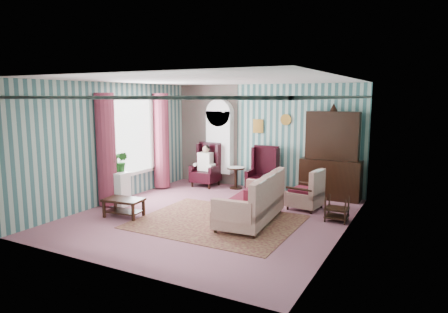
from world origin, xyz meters
The scene contains 17 objects.
floor centered at (0.00, 0.00, 0.00)m, with size 6.00×6.00×0.00m, color #935567.
room_shell centered at (-0.62, 0.18, 2.01)m, with size 5.53×6.02×2.91m.
bookcase centered at (-1.35, 2.84, 1.12)m, with size 0.80×0.28×2.24m, color silver.
dresser_hutch centered at (1.90, 2.72, 1.18)m, with size 1.50×0.56×2.36m, color black.
wingback_left centered at (-1.60, 2.45, 0.62)m, with size 0.76×0.80×1.25m, color black.
wingback_right centered at (0.15, 2.45, 0.62)m, with size 0.76×0.80×1.25m, color black.
seated_woman centered at (-1.60, 2.45, 0.59)m, with size 0.44×0.40×1.18m, color white, non-canonical shape.
round_side_table centered at (-0.70, 2.60, 0.30)m, with size 0.50×0.50×0.60m, color black.
nest_table centered at (2.47, 0.90, 0.27)m, with size 0.45×0.38×0.54m, color black.
plant_stand centered at (-2.40, -0.30, 0.40)m, with size 0.55×0.35×0.80m, color white.
rug centered at (0.30, -0.30, 0.01)m, with size 3.20×2.60×0.01m, color #4B191B.
sofa centered at (0.90, 0.02, 0.50)m, with size 2.05×1.02×1.01m, color beige.
floral_armchair centered at (1.61, 1.50, 0.52)m, with size 0.77×0.82×1.04m, color beige.
coffee_table centered at (-1.64, -0.93, 0.20)m, with size 0.83×0.49×0.40m, color black.
potted_plant_a centered at (-2.44, -0.38, 0.99)m, with size 0.34×0.29×0.38m, color #1B591E.
potted_plant_b centered at (-2.35, -0.16, 1.03)m, with size 0.26×0.21×0.47m, color #1A541B.
potted_plant_c centered at (-2.47, -0.21, 1.02)m, with size 0.24×0.24×0.43m, color #184E18.
Camera 1 is at (4.15, -7.25, 2.57)m, focal length 32.00 mm.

